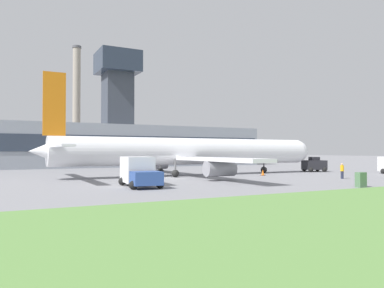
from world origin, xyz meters
name	(u,v)px	position (x,y,z in m)	size (l,w,h in m)	color
ground_plane	(173,178)	(0.00, 0.00, 0.00)	(400.00, 400.00, 0.00)	gray
terminal_building	(100,142)	(0.36, 35.68, 4.88)	(66.37, 14.79, 23.09)	#8C939E
smokestack_left	(77,104)	(1.55, 68.60, 16.29)	(2.42, 2.42, 32.38)	gray
airplane	(188,152)	(3.36, 2.85, 2.90)	(37.26, 32.76, 11.28)	white
pushback_tug	(314,165)	(23.55, 2.05, 0.97)	(3.52, 3.12, 2.16)	#232328
fuel_truck	(139,172)	(-6.83, -8.07, 1.23)	(3.18, 5.80, 2.51)	#2D4C93
ground_crew_person	(342,171)	(15.75, -9.69, 0.86)	(0.43, 0.43, 1.69)	#23283D
traffic_cone_near_nose	(263,173)	(11.46, -1.44, 0.34)	(0.55, 0.55, 0.72)	black
utility_cabinet	(361,180)	(9.21, -17.24, 0.62)	(0.83, 0.53, 1.24)	#4C724C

